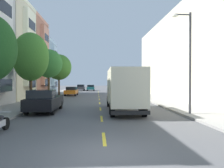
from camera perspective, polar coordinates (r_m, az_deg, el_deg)
The scene contains 18 objects.
ground_plane at distance 37.40m, azimuth -3.33°, elevation -2.87°, with size 160.00×160.00×0.00m, color #4C4C4F.
sidewalk_left at distance 36.05m, azimuth -14.67°, elevation -2.92°, with size 3.20×120.00×0.14m, color gray.
sidewalk_right at distance 36.17m, azimuth 8.03°, elevation -2.89°, with size 3.20×120.00×0.14m, color gray.
lane_centerline_dashes at distance 31.92m, azimuth -3.25°, elevation -3.49°, with size 0.14×47.20×0.01m.
townhouse_fourth_terracotta at distance 39.21m, azimuth -24.99°, elevation 5.82°, with size 12.21×7.85×12.14m.
townhouse_fifth_powder_blue at distance 47.03m, azimuth -22.56°, elevation 3.72°, with size 14.22×7.85×10.09m.
apartment_block_opposite at distance 30.85m, azimuth 23.37°, elevation 6.44°, with size 10.00×36.00×10.91m, color beige.
street_tree_second at distance 22.50m, azimuth -19.65°, elevation 6.40°, with size 3.29×3.29×6.70m.
street_tree_third at distance 30.06m, azimuth -15.55°, elevation 4.92°, with size 3.44×3.44×6.24m.
street_tree_farthest at distance 37.73m, azimuth -13.12°, elevation 4.12°, with size 3.99×3.99×6.52m.
street_lamp at distance 16.59m, azimuth 18.47°, elevation 6.86°, with size 1.35×0.28×6.92m.
delivery_box_truck at distance 17.65m, azimuth 3.01°, elevation -0.87°, with size 2.49×8.16×3.25m.
parked_sedan_champagne at distance 30.80m, azimuth 4.82°, elevation -2.26°, with size 1.82×4.51×1.43m.
parked_wagon_charcoal at distance 56.07m, azimuth -7.79°, elevation -0.84°, with size 1.83×4.70×1.50m.
parked_pickup_forest at distance 53.03m, azimuth 1.20°, elevation -0.90°, with size 2.00×5.30×1.73m.
parked_sedan_orange at distance 37.76m, azimuth -10.08°, elevation -1.71°, with size 1.91×4.54×1.43m.
parked_pickup_black at distance 18.17m, azimuth -16.46°, elevation -4.14°, with size 2.01×5.30×1.73m.
moving_teal_sedan at distance 55.29m, azimuth -5.34°, elevation -0.92°, with size 1.80×4.50×1.43m.
Camera 1 is at (-0.29, -7.33, 2.37)m, focal length 36.58 mm.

